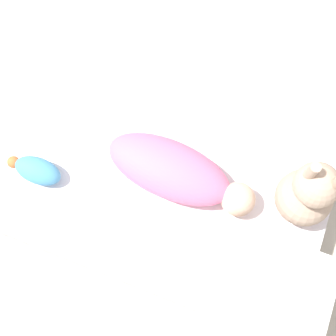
# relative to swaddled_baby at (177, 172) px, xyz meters

# --- Properties ---
(ground_plane) EXTENTS (12.00, 12.00, 0.00)m
(ground_plane) POSITION_rel_swaddled_baby_xyz_m (0.04, -0.02, -0.25)
(ground_plane) COLOR #B2A893
(bed_mattress) EXTENTS (1.16, 0.82, 0.18)m
(bed_mattress) POSITION_rel_swaddled_baby_xyz_m (0.04, -0.02, -0.16)
(bed_mattress) COLOR white
(bed_mattress) RESTS_ON ground_plane
(swaddled_baby) EXTENTS (0.54, 0.23, 0.14)m
(swaddled_baby) POSITION_rel_swaddled_baby_xyz_m (0.00, 0.00, 0.00)
(swaddled_baby) COLOR pink
(swaddled_baby) RESTS_ON bed_mattress
(pillow) EXTENTS (0.38, 0.35, 0.09)m
(pillow) POSITION_rel_swaddled_baby_xyz_m (-0.41, 0.27, -0.03)
(pillow) COLOR white
(pillow) RESTS_ON bed_mattress
(bunny_plush) EXTENTS (0.19, 0.19, 0.36)m
(bunny_plush) POSITION_rel_swaddled_baby_xyz_m (-0.42, -0.06, 0.07)
(bunny_plush) COLOR tan
(bunny_plush) RESTS_ON bed_mattress
(turtle_plush) EXTENTS (0.20, 0.09, 0.08)m
(turtle_plush) POSITION_rel_swaddled_baby_xyz_m (0.46, 0.16, -0.03)
(turtle_plush) COLOR #4C99C6
(turtle_plush) RESTS_ON bed_mattress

